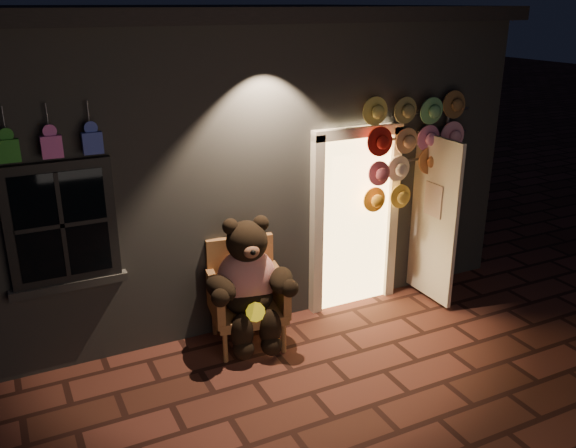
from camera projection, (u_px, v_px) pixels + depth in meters
ground at (312, 393)px, 5.80m from camera, size 60.00×60.00×0.00m
shop_building at (178, 136)px, 8.56m from camera, size 7.30×5.95×3.51m
wicker_armchair at (245, 293)px, 6.55m from camera, size 0.87×0.80×1.12m
teddy_bear at (249, 283)px, 6.36m from camera, size 1.01×0.85×1.40m
hat_rack at (414, 148)px, 7.06m from camera, size 1.51×0.22×2.50m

